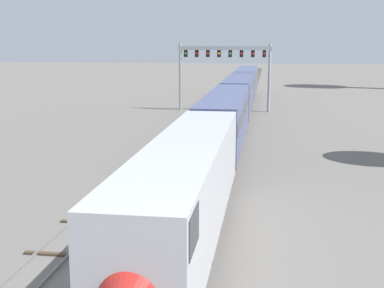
{
  "coord_description": "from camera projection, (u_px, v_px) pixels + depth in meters",
  "views": [
    {
      "loc": [
        5.32,
        -17.63,
        8.94
      ],
      "look_at": [
        1.0,
        12.0,
        3.0
      ],
      "focal_mm": 48.51,
      "sensor_mm": 36.0,
      "label": 1
    }
  ],
  "objects": [
    {
      "name": "passenger_train",
      "position": [
        234.0,
        105.0,
        52.15
      ],
      "size": [
        3.04,
        81.58,
        4.8
      ],
      "color": "silver",
      "rests_on": "ground"
    },
    {
      "name": "track_main",
      "position": [
        245.0,
        102.0,
        77.55
      ],
      "size": [
        2.6,
        200.0,
        0.16
      ],
      "color": "slate",
      "rests_on": "ground"
    },
    {
      "name": "ground_plane",
      "position": [
        120.0,
        282.0,
        19.61
      ],
      "size": [
        400.0,
        400.0,
        0.0
      ],
      "primitive_type": "plane",
      "color": "slate"
    },
    {
      "name": "track_near",
      "position": [
        188.0,
        121.0,
        58.91
      ],
      "size": [
        2.6,
        160.0,
        0.16
      ],
      "color": "slate",
      "rests_on": "ground"
    },
    {
      "name": "signal_gantry",
      "position": [
        224.0,
        61.0,
        66.33
      ],
      "size": [
        12.1,
        0.49,
        8.71
      ],
      "color": "#999BA0",
      "rests_on": "ground"
    }
  ]
}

